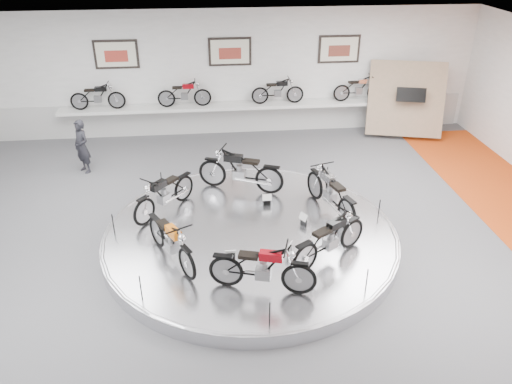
{
  "coord_description": "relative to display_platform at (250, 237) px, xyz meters",
  "views": [
    {
      "loc": [
        -0.84,
        -8.88,
        6.25
      ],
      "look_at": [
        0.15,
        0.6,
        1.1
      ],
      "focal_mm": 35.0,
      "sensor_mm": 36.0,
      "label": 1
    }
  ],
  "objects": [
    {
      "name": "bike_a",
      "position": [
        1.91,
        0.63,
        0.68
      ],
      "size": [
        1.14,
        1.91,
        1.06
      ],
      "primitive_type": null,
      "rotation": [
        0.0,
        0.0,
        1.87
      ],
      "color": "#BCBCC2",
      "rests_on": "display_platform"
    },
    {
      "name": "shelf_bike_c",
      "position": [
        1.5,
        6.4,
        1.27
      ],
      "size": [
        1.22,
        0.43,
        0.73
      ],
      "primitive_type": null,
      "color": "black",
      "rests_on": "shelf"
    },
    {
      "name": "poster_center",
      "position": [
        0.0,
        6.66,
        2.55
      ],
      "size": [
        1.35,
        0.06,
        0.88
      ],
      "primitive_type": "cube",
      "color": "silver",
      "rests_on": "wall_back"
    },
    {
      "name": "poster_left",
      "position": [
        -3.5,
        6.66,
        2.55
      ],
      "size": [
        1.35,
        0.06,
        0.88
      ],
      "primitive_type": "cube",
      "color": "silver",
      "rests_on": "wall_back"
    },
    {
      "name": "bike_c",
      "position": [
        -1.89,
        1.03,
        0.64
      ],
      "size": [
        1.52,
        1.67,
        0.99
      ],
      "primitive_type": null,
      "rotation": [
        0.0,
        0.0,
        4.03
      ],
      "color": "black",
      "rests_on": "display_platform"
    },
    {
      "name": "bike_d",
      "position": [
        -1.65,
        -0.93,
        0.64
      ],
      "size": [
        1.32,
        1.74,
        0.98
      ],
      "primitive_type": null,
      "rotation": [
        0.0,
        0.0,
        5.21
      ],
      "color": "#D3630E",
      "rests_on": "display_platform"
    },
    {
      "name": "platform_rim",
      "position": [
        0.0,
        0.0,
        0.12
      ],
      "size": [
        6.4,
        6.4,
        0.1
      ],
      "primitive_type": "torus",
      "color": "#B2B2BA",
      "rests_on": "display_platform"
    },
    {
      "name": "shelf_bike_b",
      "position": [
        -1.5,
        6.4,
        1.27
      ],
      "size": [
        1.22,
        0.43,
        0.73
      ],
      "primitive_type": null,
      "color": "maroon",
      "rests_on": "shelf"
    },
    {
      "name": "dado_band",
      "position": [
        0.0,
        6.68,
        0.4
      ],
      "size": [
        15.68,
        0.04,
        1.1
      ],
      "primitive_type": "cube",
      "color": "#BCBCBA",
      "rests_on": "floor"
    },
    {
      "name": "bike_b",
      "position": [
        -0.06,
        1.95,
        0.7
      ],
      "size": [
        1.99,
        1.31,
        1.1
      ],
      "primitive_type": null,
      "rotation": [
        0.0,
        0.0,
        2.76
      ],
      "color": "black",
      "rests_on": "display_platform"
    },
    {
      "name": "shelf_bike_a",
      "position": [
        -4.2,
        6.4,
        1.27
      ],
      "size": [
        1.22,
        0.43,
        0.73
      ],
      "primitive_type": null,
      "color": "black",
      "rests_on": "shelf"
    },
    {
      "name": "display_platform",
      "position": [
        0.0,
        0.0,
        0.0
      ],
      "size": [
        6.4,
        6.4,
        0.3
      ],
      "primitive_type": "cylinder",
      "color": "silver",
      "rests_on": "floor"
    },
    {
      "name": "bike_f",
      "position": [
        1.46,
        -1.2,
        0.65
      ],
      "size": [
        1.73,
        1.43,
        0.99
      ],
      "primitive_type": null,
      "rotation": [
        0.0,
        0.0,
        6.87
      ],
      "color": "black",
      "rests_on": "display_platform"
    },
    {
      "name": "wall_back",
      "position": [
        0.0,
        6.7,
        1.85
      ],
      "size": [
        16.0,
        0.0,
        16.0
      ],
      "primitive_type": "plane",
      "rotation": [
        1.57,
        0.0,
        0.0
      ],
      "color": "white",
      "rests_on": "floor"
    },
    {
      "name": "poster_right",
      "position": [
        3.5,
        6.66,
        2.55
      ],
      "size": [
        1.35,
        0.06,
        0.88
      ],
      "primitive_type": "cube",
      "color": "silver",
      "rests_on": "wall_back"
    },
    {
      "name": "ceiling",
      "position": [
        0.0,
        -0.3,
        3.85
      ],
      "size": [
        16.0,
        16.0,
        0.0
      ],
      "primitive_type": "plane",
      "rotation": [
        3.14,
        0.0,
        0.0
      ],
      "color": "white",
      "rests_on": "wall_back"
    },
    {
      "name": "shelf_bike_d",
      "position": [
        4.2,
        6.4,
        1.27
      ],
      "size": [
        1.22,
        0.43,
        0.73
      ],
      "primitive_type": null,
      "color": "#BCBCC2",
      "rests_on": "shelf"
    },
    {
      "name": "visitor",
      "position": [
        -4.33,
        4.09,
        0.62
      ],
      "size": [
        0.65,
        0.66,
        1.53
      ],
      "primitive_type": "imported",
      "rotation": [
        0.0,
        0.0,
        -0.82
      ],
      "color": "black",
      "rests_on": "floor"
    },
    {
      "name": "display_panel",
      "position": [
        5.6,
        5.8,
        1.1
      ],
      "size": [
        2.56,
        1.52,
        2.3
      ],
      "primitive_type": "cube",
      "rotation": [
        -0.35,
        0.0,
        -0.26
      ],
      "color": "#9C7B62",
      "rests_on": "floor"
    },
    {
      "name": "shelf",
      "position": [
        0.0,
        6.4,
        0.85
      ],
      "size": [
        11.0,
        0.55,
        0.1
      ],
      "primitive_type": "cube",
      "color": "silver",
      "rests_on": "wall_back"
    },
    {
      "name": "floor",
      "position": [
        0.0,
        -0.3,
        -0.15
      ],
      "size": [
        16.0,
        16.0,
        0.0
      ],
      "primitive_type": "plane",
      "color": "#545456",
      "rests_on": "ground"
    },
    {
      "name": "bike_e",
      "position": [
        0.02,
        -2.0,
        0.65
      ],
      "size": [
        1.78,
        1.04,
        0.99
      ],
      "primitive_type": null,
      "rotation": [
        0.0,
        0.0,
        6.0
      ],
      "color": "maroon",
      "rests_on": "display_platform"
    }
  ]
}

